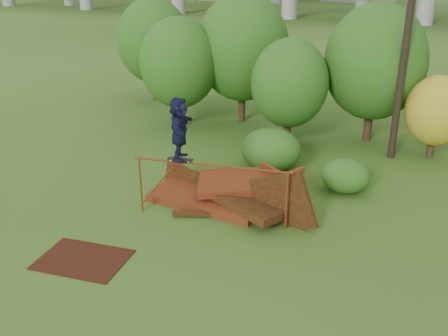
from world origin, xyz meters
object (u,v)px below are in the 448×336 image
at_px(scrap_pile, 229,194).
at_px(skater, 179,129).
at_px(utility_pole, 407,36).
at_px(flat_plate, 83,259).

distance_m(scrap_pile, skater, 2.98).
xyz_separation_m(scrap_pile, utility_pole, (4.15, 6.62, 4.42)).
relative_size(skater, utility_pole, 0.20).
relative_size(flat_plate, utility_pole, 0.24).
bearing_deg(utility_pole, flat_plate, -118.88).
bearing_deg(skater, scrap_pile, -55.60).
xyz_separation_m(skater, utility_pole, (5.09, 8.00, 1.96)).
xyz_separation_m(scrap_pile, flat_plate, (-2.08, -4.66, -0.34)).
bearing_deg(scrap_pile, skater, -124.40).
bearing_deg(utility_pole, scrap_pile, -122.08).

